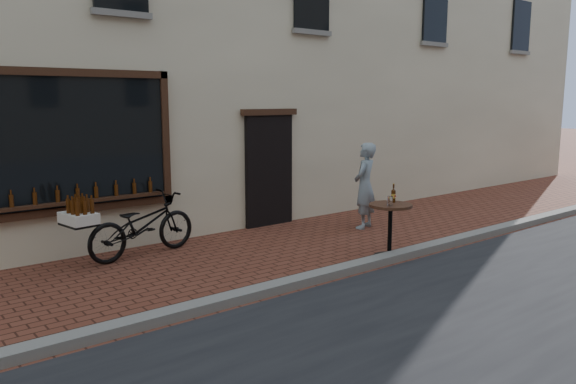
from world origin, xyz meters
TOP-DOWN VIEW (x-y plane):
  - ground at (0.00, 0.00)m, footprint 90.00×90.00m
  - kerb at (0.00, 0.20)m, footprint 90.00×0.25m
  - cargo_bicycle at (-1.08, 2.92)m, footprint 2.29×0.96m
  - bistro_table at (1.98, 0.35)m, footprint 0.68×0.68m
  - pedestrian at (3.20, 2.08)m, footprint 0.72×0.61m

SIDE VIEW (x-z plane):
  - ground at x=0.00m, z-range 0.00..0.00m
  - kerb at x=0.00m, z-range 0.00..0.12m
  - cargo_bicycle at x=-1.08m, z-range -0.02..1.06m
  - bistro_table at x=1.98m, z-range 0.04..1.21m
  - pedestrian at x=3.20m, z-range 0.00..1.68m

